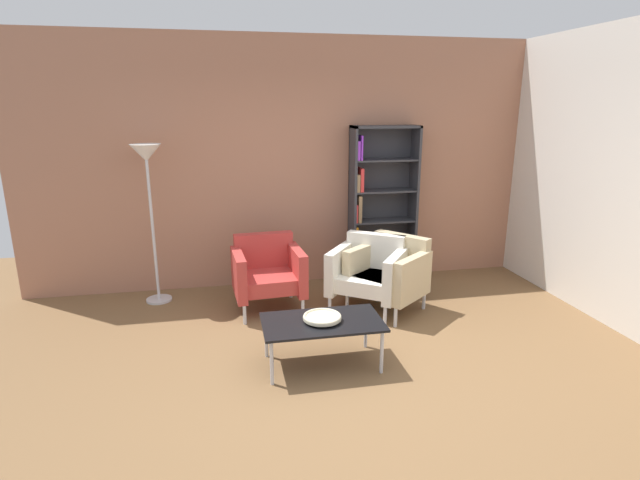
{
  "coord_description": "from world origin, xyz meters",
  "views": [
    {
      "loc": [
        -0.91,
        -3.42,
        2.14
      ],
      "look_at": [
        -0.06,
        0.84,
        0.95
      ],
      "focal_mm": 27.92,
      "sensor_mm": 36.0,
      "label": 1
    }
  ],
  "objects_px": {
    "coffee_table_low": "(322,324)",
    "armchair_corner_red": "(267,271)",
    "decorative_bowl": "(322,317)",
    "armchair_near_window": "(390,272)",
    "bookshelf_tall": "(378,206)",
    "floor_lamp_torchiere": "(148,172)",
    "armchair_spare_guest": "(369,272)"
  },
  "relations": [
    {
      "from": "bookshelf_tall",
      "to": "decorative_bowl",
      "type": "bearing_deg",
      "value": -119.22
    },
    {
      "from": "floor_lamp_torchiere",
      "to": "armchair_spare_guest",
      "type": "bearing_deg",
      "value": -16.43
    },
    {
      "from": "armchair_spare_guest",
      "to": "floor_lamp_torchiere",
      "type": "relative_size",
      "value": 0.54
    },
    {
      "from": "armchair_spare_guest",
      "to": "armchair_near_window",
      "type": "relative_size",
      "value": 1.0
    },
    {
      "from": "coffee_table_low",
      "to": "floor_lamp_torchiere",
      "type": "xyz_separation_m",
      "value": [
        -1.52,
        1.76,
        1.08
      ]
    },
    {
      "from": "armchair_near_window",
      "to": "bookshelf_tall",
      "type": "bearing_deg",
      "value": 132.38
    },
    {
      "from": "decorative_bowl",
      "to": "coffee_table_low",
      "type": "bearing_deg",
      "value": -63.43
    },
    {
      "from": "armchair_corner_red",
      "to": "floor_lamp_torchiere",
      "type": "distance_m",
      "value": 1.64
    },
    {
      "from": "decorative_bowl",
      "to": "armchair_near_window",
      "type": "relative_size",
      "value": 0.34
    },
    {
      "from": "coffee_table_low",
      "to": "armchair_near_window",
      "type": "height_order",
      "value": "armchair_near_window"
    },
    {
      "from": "armchair_corner_red",
      "to": "floor_lamp_torchiere",
      "type": "xyz_separation_m",
      "value": [
        -1.19,
        0.44,
        1.03
      ]
    },
    {
      "from": "decorative_bowl",
      "to": "bookshelf_tall",
      "type": "bearing_deg",
      "value": 60.78
    },
    {
      "from": "coffee_table_low",
      "to": "floor_lamp_torchiere",
      "type": "relative_size",
      "value": 0.57
    },
    {
      "from": "coffee_table_low",
      "to": "armchair_spare_guest",
      "type": "distance_m",
      "value": 1.32
    },
    {
      "from": "armchair_corner_red",
      "to": "armchair_spare_guest",
      "type": "bearing_deg",
      "value": -15.97
    },
    {
      "from": "armchair_near_window",
      "to": "armchair_spare_guest",
      "type": "bearing_deg",
      "value": -142.01
    },
    {
      "from": "bookshelf_tall",
      "to": "decorative_bowl",
      "type": "xyz_separation_m",
      "value": [
        -1.09,
        -1.95,
        -0.5
      ]
    },
    {
      "from": "decorative_bowl",
      "to": "armchair_near_window",
      "type": "height_order",
      "value": "armchair_near_window"
    },
    {
      "from": "decorative_bowl",
      "to": "armchair_spare_guest",
      "type": "height_order",
      "value": "armchair_spare_guest"
    },
    {
      "from": "bookshelf_tall",
      "to": "armchair_corner_red",
      "type": "xyz_separation_m",
      "value": [
        -1.42,
        -0.64,
        -0.52
      ]
    },
    {
      "from": "coffee_table_low",
      "to": "armchair_corner_red",
      "type": "relative_size",
      "value": 1.28
    },
    {
      "from": "decorative_bowl",
      "to": "armchair_corner_red",
      "type": "xyz_separation_m",
      "value": [
        -0.33,
        1.31,
        -0.02
      ]
    },
    {
      "from": "coffee_table_low",
      "to": "armchair_near_window",
      "type": "relative_size",
      "value": 1.05
    },
    {
      "from": "coffee_table_low",
      "to": "armchair_spare_guest",
      "type": "xyz_separation_m",
      "value": [
        0.73,
        1.09,
        0.05
      ]
    },
    {
      "from": "armchair_spare_guest",
      "to": "armchair_near_window",
      "type": "distance_m",
      "value": 0.23
    },
    {
      "from": "bookshelf_tall",
      "to": "decorative_bowl",
      "type": "relative_size",
      "value": 5.94
    },
    {
      "from": "bookshelf_tall",
      "to": "armchair_spare_guest",
      "type": "height_order",
      "value": "bookshelf_tall"
    },
    {
      "from": "armchair_near_window",
      "to": "coffee_table_low",
      "type": "bearing_deg",
      "value": -81.27
    },
    {
      "from": "coffee_table_low",
      "to": "bookshelf_tall",
      "type": "bearing_deg",
      "value": 60.78
    },
    {
      "from": "coffee_table_low",
      "to": "floor_lamp_torchiere",
      "type": "height_order",
      "value": "floor_lamp_torchiere"
    },
    {
      "from": "bookshelf_tall",
      "to": "armchair_near_window",
      "type": "distance_m",
      "value": 1.06
    },
    {
      "from": "armchair_near_window",
      "to": "floor_lamp_torchiere",
      "type": "bearing_deg",
      "value": -145.0
    }
  ]
}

